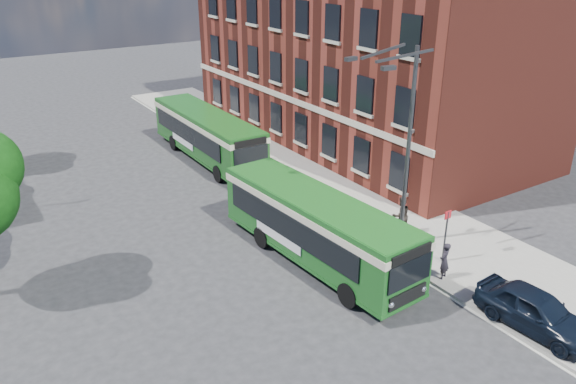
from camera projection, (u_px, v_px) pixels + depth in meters
ground at (280, 258)px, 24.67m from camera, size 120.00×120.00×0.00m
pavement at (308, 170)px, 34.29m from camera, size 6.00×48.00×0.15m
kerb_line at (265, 181)px, 32.80m from camera, size 0.12×48.00×0.01m
brick_office at (360, 37)px, 38.09m from camera, size 12.10×26.00×14.20m
street_lamp at (402, 148)px, 23.62m from camera, size 2.96×2.38×9.00m
bus_stop_sign at (446, 233)px, 23.62m from camera, size 0.35×0.08×2.52m
bus_front at (316, 223)px, 23.76m from camera, size 3.26×10.71×3.02m
bus_rear at (207, 132)px, 35.58m from camera, size 2.65×11.57×3.02m
parked_car at (536, 310)px, 19.62m from camera, size 2.02×4.40×1.46m
pedestrian_a at (444, 261)px, 22.63m from camera, size 0.67×0.56×1.58m
pedestrian_b at (401, 215)px, 26.15m from camera, size 1.03×0.87×1.86m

